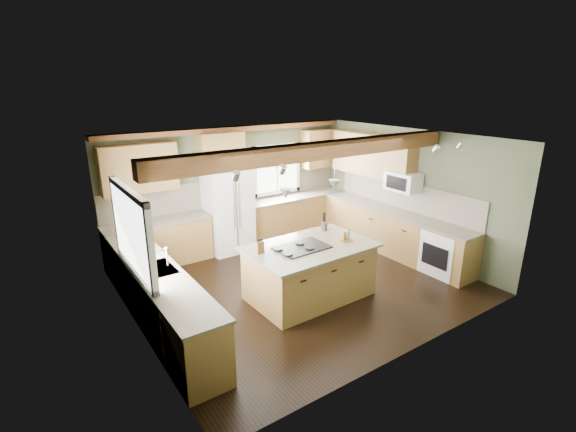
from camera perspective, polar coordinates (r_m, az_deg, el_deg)
floor at (r=7.68m, az=1.38°, el=-9.09°), size 5.60×5.60×0.00m
ceiling at (r=6.90m, az=1.55°, el=10.53°), size 5.60×5.60×0.00m
wall_back at (r=9.25m, az=-7.68°, el=4.07°), size 5.60×0.00×5.60m
wall_left at (r=6.07m, az=-20.54°, el=-4.37°), size 0.00×5.00×5.00m
wall_right at (r=9.05m, az=16.00°, el=3.23°), size 0.00×5.00×5.00m
ceiling_beam at (r=6.52m, az=4.16°, el=8.91°), size 5.55×0.26×0.26m
soffit_trim at (r=8.95m, az=-7.71°, el=11.68°), size 5.55×0.20×0.10m
backsplash_back at (r=9.26m, az=-7.61°, el=3.51°), size 5.58×0.03×0.58m
backsplash_right at (r=9.09m, az=15.65°, el=2.74°), size 0.03×3.70×0.58m
base_cab_back_left at (r=8.61m, az=-17.19°, el=-3.66°), size 2.02×0.60×0.88m
counter_back_left at (r=8.45m, az=-17.47°, el=-0.75°), size 2.06×0.64×0.04m
base_cab_back_right at (r=9.97m, az=0.95°, el=0.12°), size 2.62×0.60×0.88m
counter_back_right at (r=9.84m, az=0.96°, el=2.67°), size 2.66×0.64×0.04m
base_cab_left at (r=6.54m, az=-17.26°, el=-10.72°), size 0.60×3.70×0.88m
counter_left at (r=6.34m, az=-17.64°, el=-7.06°), size 0.64×3.74×0.04m
base_cab_right at (r=9.11m, az=14.08°, el=-2.19°), size 0.60×3.70×0.88m
counter_right at (r=8.97m, az=14.30°, el=0.58°), size 0.64×3.74×0.04m
upper_cab_back_left at (r=8.26m, az=-19.74°, el=6.15°), size 1.40×0.35×0.90m
upper_cab_over_fridge at (r=8.80m, az=-9.14°, el=8.95°), size 0.96×0.35×0.70m
upper_cab_right at (r=9.38m, az=11.41°, el=8.13°), size 0.35×2.20×0.90m
upper_cab_back_corner at (r=10.20m, az=4.34°, el=9.20°), size 0.90×0.35×0.90m
window_left at (r=6.04m, az=-20.74°, el=-1.98°), size 0.04×1.60×1.05m
window_back at (r=9.73m, az=-1.62°, el=6.43°), size 1.10×0.04×1.00m
sink at (r=6.34m, az=-17.64°, el=-7.02°), size 0.50×0.65×0.03m
faucet at (r=6.32m, az=-16.21°, el=-5.49°), size 0.02×0.02×0.28m
dishwasher at (r=5.48m, az=-12.77°, el=-16.47°), size 0.60×0.60×0.84m
oven at (r=8.37m, az=20.65°, el=-4.71°), size 0.60×0.72×0.84m
microwave at (r=8.80m, az=15.46°, el=4.55°), size 0.40×0.70×0.38m
pendant_left at (r=6.28m, az=-0.33°, el=3.09°), size 0.18×0.18×0.16m
pendant_right at (r=6.87m, az=6.32°, el=4.29°), size 0.18×0.18×0.16m
refrigerator at (r=8.89m, az=-8.17°, el=0.82°), size 0.90×0.74×1.80m
island at (r=7.05m, az=2.95°, el=-7.70°), size 1.97×1.23×0.88m
island_top at (r=6.87m, az=3.01°, el=-4.23°), size 2.11×1.36×0.04m
cooktop at (r=6.76m, az=1.93°, el=-4.30°), size 0.86×0.58×0.02m
knife_block at (r=6.55m, az=-3.86°, el=-4.29°), size 0.12×0.10×0.19m
utensil_crock at (r=7.57m, az=4.97°, el=-1.37°), size 0.14×0.14×0.15m
bottle_tray at (r=7.10m, az=8.03°, el=-2.62°), size 0.24×0.24×0.19m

